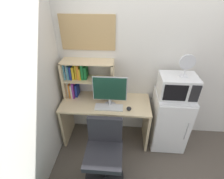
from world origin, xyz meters
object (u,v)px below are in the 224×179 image
at_px(desk_chair, 104,155).
at_px(keyboard, 109,107).
at_px(mini_fridge, 169,120).
at_px(microwave, 177,86).
at_px(hutch_bookshelf, 81,77).
at_px(monitor, 110,90).
at_px(desk_fan, 187,64).
at_px(wall_corkboard, 88,33).
at_px(computer_mouse, 129,109).

bearing_deg(desk_chair, keyboard, 88.64).
relative_size(mini_fridge, microwave, 1.91).
bearing_deg(hutch_bookshelf, monitor, -27.79).
bearing_deg(monitor, keyboard, -100.32).
xyz_separation_m(desk_fan, wall_corkboard, (-1.30, 0.28, 0.29)).
height_order(hutch_bookshelf, mini_fridge, hutch_bookshelf).
distance_m(mini_fridge, desk_fan, 0.96).
bearing_deg(hutch_bookshelf, wall_corkboard, 41.37).
relative_size(computer_mouse, desk_fan, 0.28).
bearing_deg(microwave, computer_mouse, -167.32).
distance_m(hutch_bookshelf, mini_fridge, 1.51).
relative_size(hutch_bookshelf, keyboard, 1.87).
xyz_separation_m(microwave, desk_chair, (-0.94, -0.66, -0.68)).
bearing_deg(keyboard, monitor, 79.68).
xyz_separation_m(keyboard, desk_fan, (0.98, 0.12, 0.66)).
distance_m(desk_fan, desk_chair, 1.57).
xyz_separation_m(hutch_bookshelf, keyboard, (0.44, -0.29, -0.32)).
bearing_deg(hutch_bookshelf, keyboard, -33.51).
distance_m(computer_mouse, wall_corkboard, 1.19).
height_order(monitor, wall_corkboard, wall_corkboard).
relative_size(monitor, keyboard, 1.18).
bearing_deg(microwave, desk_fan, -7.07).
xyz_separation_m(computer_mouse, wall_corkboard, (-0.60, 0.42, 0.93)).
relative_size(keyboard, mini_fridge, 0.43).
bearing_deg(computer_mouse, hutch_bookshelf, 156.91).
xyz_separation_m(keyboard, microwave, (0.93, 0.13, 0.32)).
bearing_deg(desk_fan, desk_chair, -146.41).
xyz_separation_m(monitor, wall_corkboard, (-0.33, 0.35, 0.69)).
bearing_deg(computer_mouse, mini_fridge, 12.43).
height_order(desk_chair, wall_corkboard, wall_corkboard).
bearing_deg(keyboard, mini_fridge, 7.58).
bearing_deg(keyboard, computer_mouse, -3.58).
relative_size(hutch_bookshelf, mini_fridge, 0.81).
relative_size(computer_mouse, wall_corkboard, 0.11).
distance_m(computer_mouse, mini_fridge, 0.73).
height_order(monitor, microwave, microwave).
distance_m(computer_mouse, microwave, 0.73).
bearing_deg(monitor, microwave, 4.49).
bearing_deg(desk_fan, computer_mouse, -168.66).
xyz_separation_m(microwave, wall_corkboard, (-1.25, 0.28, 0.62)).
bearing_deg(mini_fridge, monitor, -175.70).
xyz_separation_m(computer_mouse, mini_fridge, (0.64, 0.14, -0.31)).
distance_m(computer_mouse, desk_chair, 0.70).
height_order(mini_fridge, desk_chair, mini_fridge).
xyz_separation_m(computer_mouse, microwave, (0.64, 0.14, 0.31)).
distance_m(mini_fridge, desk_chair, 1.15).
height_order(mini_fridge, microwave, microwave).
xyz_separation_m(mini_fridge, desk_fan, (0.05, -0.00, 0.95)).
height_order(mini_fridge, wall_corkboard, wall_corkboard).
bearing_deg(microwave, mini_fridge, -90.20).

